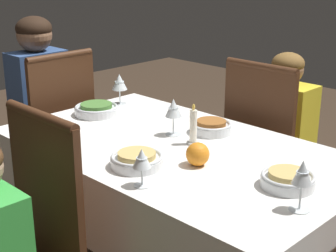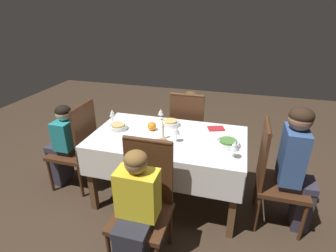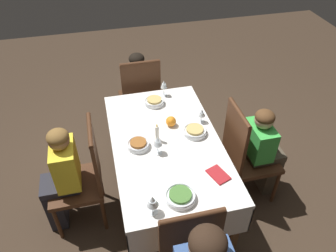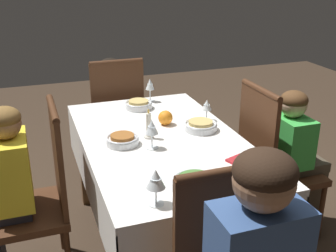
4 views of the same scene
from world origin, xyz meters
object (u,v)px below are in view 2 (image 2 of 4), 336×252
(bowl_south, at_px, (170,123))
(napkin_red_folded, at_px, (216,129))
(person_adult_denim, at_px, (297,163))
(bowl_north, at_px, (162,145))
(chair_west, at_px, (274,174))
(wine_glass_south, at_px, (161,112))
(chair_north, at_px, (144,199))
(person_child_yellow, at_px, (135,212))
(person_child_green, at_px, (191,122))
(chair_south, at_px, (188,128))
(bowl_east, at_px, (118,127))
(person_child_teal, at_px, (63,142))
(wine_glass_west, at_px, (235,146))
(candle_centerpiece, at_px, (163,132))
(dining_table, at_px, (168,145))
(orange_fruit, at_px, (152,126))
(chair_east, at_px, (78,145))
(bowl_west, at_px, (228,143))
(wine_glass_north, at_px, (176,131))
(wine_glass_east, at_px, (112,113))

(bowl_south, distance_m, napkin_red_folded, 0.48)
(person_adult_denim, xyz_separation_m, bowl_north, (1.16, 0.17, 0.11))
(chair_west, bearing_deg, wine_glass_south, 71.06)
(chair_north, bearing_deg, person_child_yellow, -90.00)
(chair_north, distance_m, person_child_green, 1.56)
(person_child_green, bearing_deg, chair_south, 90.00)
(bowl_east, bearing_deg, person_child_teal, 5.59)
(person_child_teal, relative_size, napkin_red_folded, 5.02)
(person_adult_denim, distance_m, person_child_teal, 2.34)
(chair_north, distance_m, wine_glass_west, 0.85)
(wine_glass_west, bearing_deg, bowl_north, -0.89)
(chair_south, relative_size, bowl_north, 5.63)
(bowl_north, distance_m, candle_centerpiece, 0.17)
(dining_table, height_order, orange_fruit, orange_fruit)
(dining_table, xyz_separation_m, chair_east, (1.00, 0.05, -0.12))
(chair_west, bearing_deg, chair_south, 51.62)
(chair_east, distance_m, bowl_west, 1.59)
(chair_west, distance_m, person_adult_denim, 0.21)
(orange_fruit, xyz_separation_m, napkin_red_folded, (-0.63, -0.20, -0.04))
(wine_glass_west, distance_m, wine_glass_north, 0.55)
(person_adult_denim, relative_size, napkin_red_folded, 6.08)
(orange_fruit, bearing_deg, person_adult_denim, 174.12)
(chair_west, distance_m, wine_glass_east, 1.69)
(wine_glass_west, height_order, orange_fruit, wine_glass_west)
(person_adult_denim, height_order, orange_fruit, person_adult_denim)
(person_child_yellow, relative_size, person_child_green, 1.07)
(person_child_teal, height_order, napkin_red_folded, person_child_teal)
(bowl_west, relative_size, wine_glass_west, 1.32)
(person_child_teal, relative_size, bowl_west, 4.56)
(person_child_yellow, height_order, person_child_green, person_child_yellow)
(person_child_teal, relative_size, person_child_green, 1.01)
(dining_table, height_order, bowl_south, bowl_south)
(chair_east, height_order, orange_fruit, chair_east)
(candle_centerpiece, bearing_deg, chair_north, 92.61)
(chair_north, xyz_separation_m, wine_glass_east, (0.64, -0.82, 0.33))
(person_child_green, height_order, wine_glass_south, person_child_green)
(dining_table, distance_m, person_adult_denim, 1.16)
(bowl_west, relative_size, bowl_south, 1.08)
(person_child_yellow, relative_size, wine_glass_west, 6.37)
(person_child_green, xyz_separation_m, bowl_south, (0.11, 0.62, 0.24))
(bowl_west, xyz_separation_m, wine_glass_east, (1.22, -0.17, 0.09))
(dining_table, bearing_deg, wine_glass_north, 138.65)
(chair_south, bearing_deg, chair_north, 87.20)
(person_adult_denim, bearing_deg, wine_glass_north, 92.02)
(napkin_red_folded, bearing_deg, chair_south, -47.44)
(chair_west, distance_m, bowl_east, 1.55)
(chair_north, relative_size, wine_glass_west, 6.26)
(chair_south, distance_m, orange_fruit, 0.70)
(wine_glass_west, bearing_deg, chair_north, 35.24)
(chair_north, bearing_deg, chair_south, 87.20)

